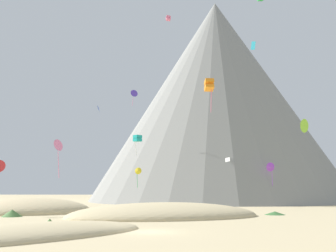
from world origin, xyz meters
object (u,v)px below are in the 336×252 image
Objects in this scene: bush_near_right at (130,214)px; bush_mid_center at (275,213)px; kite_orange_mid at (209,85)px; kite_teal_low at (137,139)px; kite_violet_low at (271,167)px; rock_massif at (214,104)px; bush_low_patch at (49,224)px; kite_yellow_low at (138,171)px; kite_indigo_mid at (134,94)px; kite_lime_mid at (304,126)px; kite_pink_low at (58,146)px; kite_white_low at (228,160)px; kite_rainbow_high at (168,18)px; kite_cyan_high at (253,46)px; kite_blue_mid at (98,109)px; bush_near_left at (12,213)px; kite_gold_low at (197,148)px.

bush_near_right reaches higher than bush_mid_center.
kite_teal_low is at bearing -33.66° from kite_orange_mid.
rock_massif is at bearing 84.93° from kite_violet_low.
bush_low_patch is 43.95m from kite_yellow_low.
kite_indigo_mid is 37.17m from kite_teal_low.
kite_orange_mid is 30.37m from kite_lime_mid.
kite_indigo_mid reaches higher than kite_pink_low.
kite_orange_mid reaches higher than bush_near_right.
kite_lime_mid is at bearing 5.74° from kite_yellow_low.
bush_low_patch is 0.42× the size of kite_yellow_low.
kite_white_low reaches higher than bush_low_patch.
bush_near_right is 2.65× the size of kite_white_low.
kite_teal_low is (-3.49, -28.27, -30.41)m from kite_rainbow_high.
kite_blue_mid is (-27.00, 7.23, -9.00)m from kite_cyan_high.
kite_cyan_high is at bearing 13.72° from kite_white_low.
kite_teal_low reaches higher than kite_yellow_low.
kite_pink_low reaches higher than bush_near_left.
bush_near_right is at bearing -1.10° from bush_near_left.
bush_near_left is 0.92× the size of bush_mid_center.
kite_gold_low reaches higher than bush_near_left.
kite_pink_low is (-5.85, -36.50, -15.94)m from kite_indigo_mid.
kite_violet_low is at bearing -125.30° from kite_gold_low.
kite_violet_low is (14.13, 29.39, -9.20)m from kite_orange_mid.
kite_lime_mid is at bearing 145.61° from kite_pink_low.
kite_yellow_low is at bearing 135.19° from kite_gold_low.
bush_mid_center is at bearing 168.45° from kite_cyan_high.
kite_white_low is 26.02m from kite_blue_mid.
kite_lime_mid reaches higher than bush_near_left.
kite_teal_low is (-18.25, 2.33, 10.11)m from bush_mid_center.
rock_massif reaches higher than kite_gold_low.
kite_gold_low is 29.56m from kite_rainbow_high.
bush_near_right is 2.40× the size of kite_blue_mid.
rock_massif is 61.11m from kite_teal_low.
kite_pink_low reaches higher than bush_mid_center.
kite_violet_low is at bearing 155.60° from kite_pink_low.
kite_indigo_mid is at bearing 54.09° from kite_teal_low.
kite_white_low is 9.89m from kite_violet_low.
kite_teal_low is (4.68, 22.55, 9.86)m from bush_low_patch.
kite_indigo_mid reaches higher than kite_violet_low.
kite_cyan_high is (32.50, 15.03, 26.34)m from bush_near_left.
kite_orange_mid reaches higher than kite_violet_low.
kite_white_low is at bearing -91.21° from rock_massif.
kite_cyan_high is at bearing 25.18° from kite_rainbow_high.
bush_near_right is 0.48× the size of kite_pink_low.
kite_yellow_low is 32.27m from kite_lime_mid.
kite_gold_low reaches higher than kite_yellow_low.
kite_cyan_high is 0.29× the size of kite_pink_low.
kite_gold_low is 1.71× the size of kite_teal_low.
kite_indigo_mid reaches higher than kite_yellow_low.
rock_massif is (20.42, 79.10, 26.86)m from bush_low_patch.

